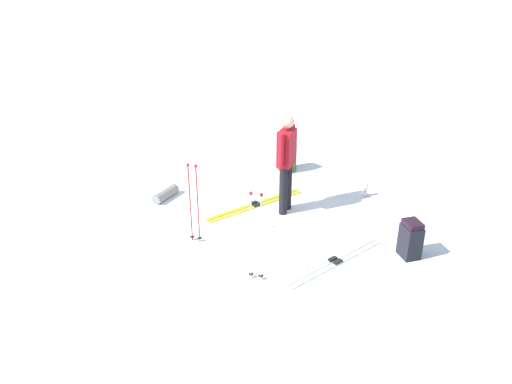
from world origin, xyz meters
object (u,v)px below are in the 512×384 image
object	(u,v)px
ski_poles_planted_far	(256,232)
sleeping_mat_rolled	(166,194)
ski_pair_far	(255,205)
ski_poles_planted_near	(194,199)
backpack_large_dark	(411,239)
ski_pair_near	(335,262)
skier_standing	(286,159)
thermos_bottle	(366,190)
backpack_bright	(287,156)

from	to	relation	value
ski_poles_planted_far	sleeping_mat_rolled	size ratio (longest dim) A/B	2.41
ski_pair_far	ski_poles_planted_near	distance (m)	1.63
backpack_large_dark	sleeping_mat_rolled	size ratio (longest dim) A/B	1.05
ski_pair_far	backpack_large_dark	size ratio (longest dim) A/B	3.22
ski_poles_planted_near	sleeping_mat_rolled	bearing A→B (deg)	-30.35
ski_pair_near	backpack_large_dark	size ratio (longest dim) A/B	3.13
ski_poles_planted_near	sleeping_mat_rolled	distance (m)	1.70
ski_poles_planted_near	backpack_large_dark	bearing A→B (deg)	-153.74
ski_poles_planted_near	ski_poles_planted_far	xyz separation A→B (m)	(-1.31, 0.30, 0.02)
ski_pair_near	ski_poles_planted_far	world-z (taller)	ski_poles_planted_far
skier_standing	ski_poles_planted_far	size ratio (longest dim) A/B	1.28
ski_pair_near	ski_pair_far	bearing A→B (deg)	-22.72
ski_pair_near	ski_poles_planted_near	xyz separation A→B (m)	(2.04, 0.66, 0.70)
skier_standing	backpack_large_dark	world-z (taller)	skier_standing
ski_poles_planted_far	skier_standing	bearing A→B (deg)	-70.26
skier_standing	ski_pair_near	distance (m)	1.93
sleeping_mat_rolled	thermos_bottle	world-z (taller)	thermos_bottle
skier_standing	sleeping_mat_rolled	world-z (taller)	skier_standing
ski_pair_far	thermos_bottle	xyz separation A→B (m)	(-1.43, -1.40, 0.12)
ski_poles_planted_near	ski_pair_far	bearing A→B (deg)	-94.33
backpack_bright	ski_poles_planted_near	distance (m)	3.08
ski_pair_near	ski_pair_far	size ratio (longest dim) A/B	0.97
skier_standing	ski_poles_planted_near	size ratio (longest dim) A/B	1.32
skier_standing	sleeping_mat_rolled	xyz separation A→B (m)	(1.99, 0.79, -0.86)
ski_poles_planted_near	ski_poles_planted_far	size ratio (longest dim) A/B	0.97
skier_standing	thermos_bottle	xyz separation A→B (m)	(-0.91, -1.28, -0.82)
ski_pair_far	skier_standing	bearing A→B (deg)	-166.70
skier_standing	ski_pair_near	world-z (taller)	skier_standing
sleeping_mat_rolled	thermos_bottle	size ratio (longest dim) A/B	2.12
ski_poles_planted_near	backpack_bright	bearing A→B (deg)	-86.07
ski_pair_near	ski_poles_planted_far	size ratio (longest dim) A/B	1.37
backpack_large_dark	ski_pair_far	bearing A→B (deg)	-1.21
ski_pair_near	sleeping_mat_rolled	bearing A→B (deg)	-2.32
ski_pair_near	skier_standing	bearing A→B (deg)	-33.54
ski_pair_far	ski_pair_near	bearing A→B (deg)	157.28
ski_pair_near	ski_pair_far	xyz separation A→B (m)	(1.93, -0.81, -0.00)
backpack_bright	ski_poles_planted_far	world-z (taller)	ski_poles_planted_far
skier_standing	backpack_bright	size ratio (longest dim) A/B	2.60
ski_pair_far	backpack_large_dark	bearing A→B (deg)	178.79
backpack_large_dark	backpack_bright	world-z (taller)	backpack_bright
backpack_large_dark	ski_pair_near	bearing A→B (deg)	42.62
skier_standing	ski_poles_planted_far	distance (m)	2.02
sleeping_mat_rolled	backpack_large_dark	bearing A→B (deg)	-171.74
ski_poles_planted_near	sleeping_mat_rolled	size ratio (longest dim) A/B	2.34
ski_pair_near	backpack_bright	world-z (taller)	backpack_bright
backpack_large_dark	sleeping_mat_rolled	world-z (taller)	backpack_large_dark
ski_poles_planted_near	thermos_bottle	bearing A→B (deg)	-118.31
skier_standing	backpack_large_dark	size ratio (longest dim) A/B	2.93
ski_poles_planted_near	skier_standing	bearing A→B (deg)	-111.76
ski_poles_planted_near	sleeping_mat_rolled	world-z (taller)	ski_poles_planted_near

